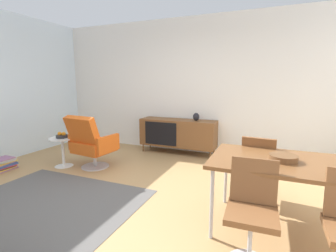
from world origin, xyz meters
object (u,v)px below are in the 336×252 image
(sideboard, at_px, (178,133))
(side_table_round, at_px, (63,149))
(vase_cobalt, at_px, (196,117))
(fruit_bowl, at_px, (62,136))
(lounge_chair_red, at_px, (91,142))
(dining_chair_back_left, at_px, (259,166))
(magazine_stack, at_px, (2,164))
(wooden_bowl_on_table, at_px, (283,158))
(dining_chair_front_left, at_px, (252,208))
(dining_table, at_px, (297,166))

(sideboard, height_order, side_table_round, sideboard)
(vase_cobalt, bearing_deg, fruit_bowl, -141.85)
(sideboard, relative_size, lounge_chair_red, 1.69)
(sideboard, distance_m, dining_chair_back_left, 2.35)
(dining_chair_back_left, relative_size, magazine_stack, 2.05)
(vase_cobalt, relative_size, fruit_bowl, 0.79)
(magazine_stack, bearing_deg, sideboard, 41.97)
(vase_cobalt, bearing_deg, dining_chair_back_left, -52.07)
(dining_chair_back_left, bearing_deg, wooden_bowl_on_table, -67.90)
(wooden_bowl_on_table, bearing_deg, lounge_chair_red, 165.46)
(dining_chair_front_left, bearing_deg, side_table_round, 159.88)
(dining_chair_front_left, bearing_deg, fruit_bowl, 159.89)
(dining_chair_front_left, xyz_separation_m, side_table_round, (-3.28, 1.20, -0.15))
(dining_chair_back_left, distance_m, fruit_bowl, 3.28)
(dining_table, height_order, wooden_bowl_on_table, wooden_bowl_on_table)
(side_table_round, bearing_deg, dining_table, -10.04)
(fruit_bowl, bearing_deg, dining_chair_back_left, -1.47)
(side_table_round, distance_m, fruit_bowl, 0.23)
(vase_cobalt, relative_size, lounge_chair_red, 0.17)
(vase_cobalt, distance_m, wooden_bowl_on_table, 2.70)
(dining_chair_front_left, bearing_deg, wooden_bowl_on_table, 66.91)
(vase_cobalt, relative_size, side_table_round, 0.30)
(vase_cobalt, distance_m, dining_table, 2.75)
(dining_table, xyz_separation_m, wooden_bowl_on_table, (-0.12, -0.02, 0.07))
(sideboard, height_order, dining_chair_back_left, dining_chair_back_left)
(wooden_bowl_on_table, height_order, dining_chair_back_left, dining_chair_back_left)
(sideboard, distance_m, dining_table, 3.01)
(lounge_chair_red, bearing_deg, dining_table, -13.72)
(dining_chair_back_left, height_order, side_table_round, dining_chair_back_left)
(wooden_bowl_on_table, relative_size, dining_chair_front_left, 0.30)
(dining_chair_back_left, distance_m, magazine_stack, 4.12)
(side_table_round, height_order, fruit_bowl, fruit_bowl)
(fruit_bowl, xyz_separation_m, magazine_stack, (-0.79, -0.59, -0.45))
(sideboard, relative_size, dining_chair_front_left, 1.87)
(dining_chair_back_left, distance_m, side_table_round, 3.28)
(lounge_chair_red, bearing_deg, dining_chair_front_left, -25.61)
(sideboard, xyz_separation_m, vase_cobalt, (0.39, 0.00, 0.36))
(dining_table, xyz_separation_m, dining_chair_front_left, (-0.35, -0.56, -0.23))
(sideboard, distance_m, vase_cobalt, 0.53)
(side_table_round, bearing_deg, magazine_stack, -143.42)
(sideboard, distance_m, fruit_bowl, 2.24)
(wooden_bowl_on_table, relative_size, side_table_round, 0.50)
(magazine_stack, bearing_deg, side_table_round, 36.58)
(dining_table, bearing_deg, sideboard, 132.66)
(dining_table, xyz_separation_m, fruit_bowl, (-3.64, 0.64, -0.14))
(wooden_bowl_on_table, height_order, fruit_bowl, wooden_bowl_on_table)
(sideboard, bearing_deg, dining_table, -47.34)
(side_table_round, bearing_deg, sideboard, 44.34)
(lounge_chair_red, xyz_separation_m, magazine_stack, (-1.33, -0.70, -0.36))
(sideboard, height_order, magazine_stack, sideboard)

